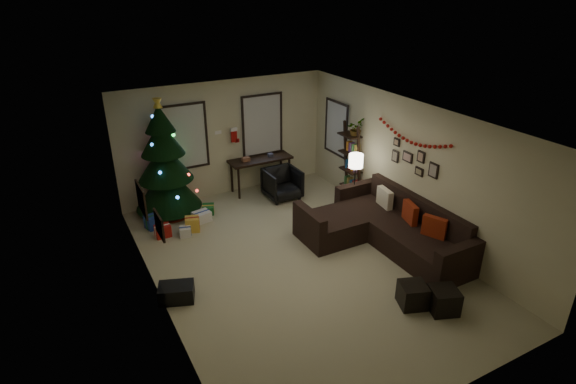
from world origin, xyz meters
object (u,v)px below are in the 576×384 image
(christmas_tree, at_px, (165,166))
(desk, at_px, (260,162))
(desk_chair, at_px, (282,183))
(bookshelf, at_px, (351,165))
(sofa, at_px, (384,229))

(christmas_tree, height_order, desk, christmas_tree)
(christmas_tree, xyz_separation_m, desk, (2.29, 0.10, -0.37))
(desk_chair, bearing_deg, bookshelf, -35.81)
(christmas_tree, xyz_separation_m, sofa, (3.33, -3.32, -0.79))
(sofa, height_order, desk, sofa)
(desk, bearing_deg, bookshelf, -45.55)
(desk_chair, bearing_deg, desk, 110.63)
(desk_chair, xyz_separation_m, bookshelf, (1.28, -0.91, 0.55))
(christmas_tree, distance_m, desk_chair, 2.70)
(desk, xyz_separation_m, bookshelf, (1.53, -1.56, 0.19))
(desk, distance_m, desk_chair, 0.78)
(sofa, xyz_separation_m, bookshelf, (0.50, 1.85, 0.60))
(bookshelf, bearing_deg, sofa, -105.10)
(sofa, bearing_deg, desk_chair, 105.86)
(christmas_tree, xyz_separation_m, desk_chair, (2.54, -0.55, -0.73))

